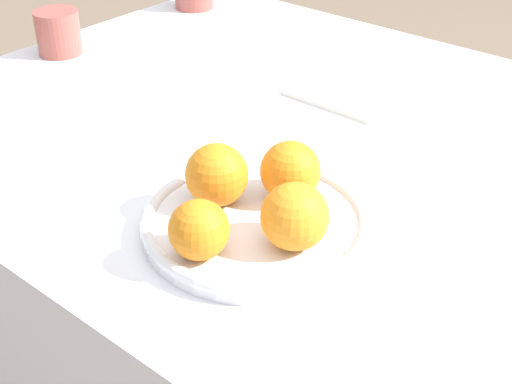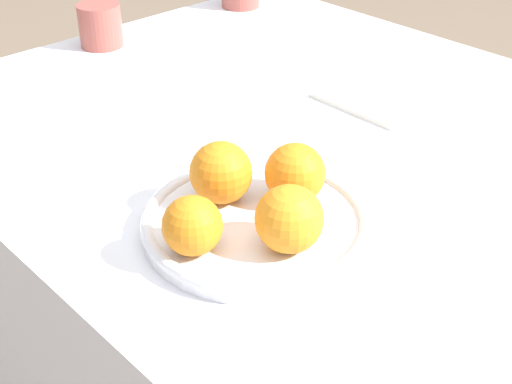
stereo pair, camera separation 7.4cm
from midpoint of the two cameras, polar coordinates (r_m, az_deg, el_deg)
name	(u,v)px [view 2 (the right image)]	position (r m, az deg, el deg)	size (l,w,h in m)	color
fruit_platter	(256,222)	(0.76, 2.78, -2.54)	(0.25, 0.25, 0.02)	silver
orange_0	(221,173)	(0.77, -0.09, 1.48)	(0.07, 0.07, 0.07)	orange
orange_1	(289,219)	(0.70, 5.70, -2.26)	(0.07, 0.07, 0.07)	orange
orange_2	(192,226)	(0.69, -2.10, -2.81)	(0.06, 0.06, 0.06)	orange
orange_3	(295,173)	(0.77, 5.87, 1.42)	(0.07, 0.07, 0.07)	orange
cup_1	(100,25)	(1.26, -10.70, 12.94)	(0.07, 0.07, 0.07)	#9E4C42
napkin	(381,96)	(1.08, 11.97, 7.50)	(0.15, 0.15, 0.01)	silver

